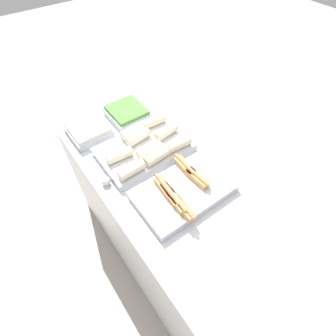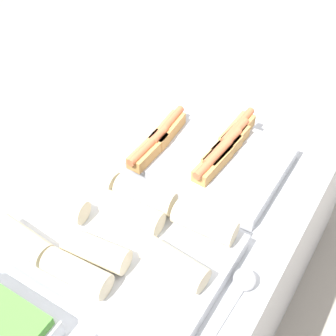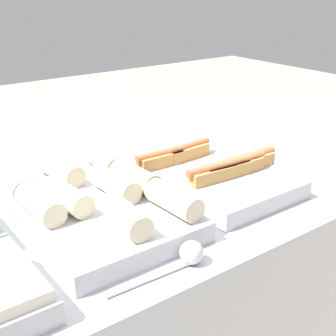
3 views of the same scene
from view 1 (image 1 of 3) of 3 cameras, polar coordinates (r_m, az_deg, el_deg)
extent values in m
plane|color=#ADA393|center=(2.24, 1.38, -18.19)|extent=(12.00, 12.00, 0.00)
cube|color=#B7BABF|center=(1.82, 1.66, -12.77)|extent=(1.69, 0.73, 0.92)
cube|color=#B7BABF|center=(1.38, 3.46, -5.06)|extent=(0.31, 0.51, 0.05)
cube|color=tan|center=(1.34, -0.74, -4.33)|extent=(0.15, 0.05, 0.04)
cylinder|color=#D66B42|center=(1.32, -0.75, -3.82)|extent=(0.17, 0.03, 0.02)
cube|color=tan|center=(1.29, 1.81, -7.26)|extent=(0.15, 0.05, 0.04)
cylinder|color=#D66B42|center=(1.27, 1.84, -6.77)|extent=(0.17, 0.03, 0.02)
cube|color=tan|center=(1.43, 3.70, 0.31)|extent=(0.15, 0.05, 0.04)
cylinder|color=#D66B42|center=(1.41, 3.74, 0.84)|extent=(0.16, 0.03, 0.02)
cube|color=tan|center=(1.27, 3.44, -8.73)|extent=(0.15, 0.05, 0.04)
cylinder|color=#D66B42|center=(1.26, 3.49, -8.26)|extent=(0.16, 0.03, 0.02)
cube|color=tan|center=(1.31, 0.55, -5.80)|extent=(0.15, 0.06, 0.04)
cylinder|color=#D66B42|center=(1.30, 0.56, -5.30)|extent=(0.17, 0.04, 0.02)
cube|color=tan|center=(1.38, 6.39, -2.24)|extent=(0.15, 0.05, 0.04)
cylinder|color=#D66B42|center=(1.37, 6.46, -1.72)|extent=(0.17, 0.03, 0.02)
cube|color=#B7BABF|center=(1.58, -5.13, 4.05)|extent=(0.35, 0.53, 0.05)
cylinder|color=beige|center=(1.46, -2.36, 2.61)|extent=(0.07, 0.16, 0.06)
cylinder|color=beige|center=(1.49, -10.59, 2.77)|extent=(0.07, 0.16, 0.06)
cylinder|color=beige|center=(1.41, -7.99, -0.41)|extent=(0.06, 0.15, 0.06)
cylinder|color=beige|center=(1.50, -4.06, 3.91)|extent=(0.07, 0.15, 0.06)
cylinder|color=beige|center=(1.62, -7.83, 7.95)|extent=(0.07, 0.15, 0.06)
cylinder|color=beige|center=(1.68, -3.08, 10.14)|extent=(0.07, 0.16, 0.06)
cylinder|color=beige|center=(1.60, -0.38, 7.95)|extent=(0.08, 0.16, 0.06)
cylinder|color=beige|center=(1.53, 2.33, 5.24)|extent=(0.07, 0.15, 0.06)
cylinder|color=beige|center=(1.58, -6.45, 6.75)|extent=(0.08, 0.16, 0.06)
cube|color=#B7BABF|center=(1.76, -16.86, 7.71)|extent=(0.26, 0.24, 0.05)
cube|color=silver|center=(1.74, -17.13, 8.61)|extent=(0.24, 0.22, 0.02)
cube|color=#B7BABF|center=(1.84, -8.85, 11.47)|extent=(0.26, 0.24, 0.05)
cube|color=#4C9338|center=(1.82, -8.99, 12.38)|extent=(0.24, 0.22, 0.02)
cylinder|color=silver|center=(1.53, -15.01, -0.80)|extent=(0.21, 0.02, 0.01)
sphere|color=silver|center=(1.45, -13.40, -2.81)|extent=(0.05, 0.05, 0.05)
camera|label=2|loc=(1.47, -39.64, 32.69)|focal=50.00mm
camera|label=3|loc=(1.60, -48.66, 11.39)|focal=50.00mm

